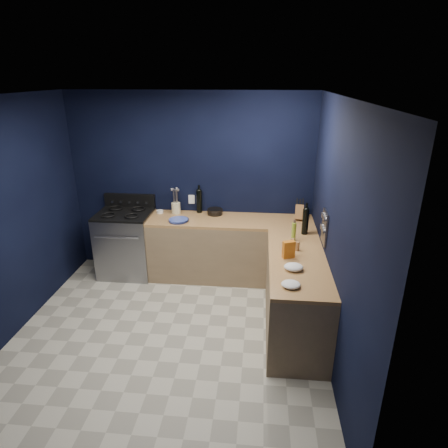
# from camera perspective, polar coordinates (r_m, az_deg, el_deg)

# --- Properties ---
(floor) EXTENTS (3.50, 3.50, 0.02)m
(floor) POSITION_cam_1_polar(r_m,az_deg,el_deg) (4.62, -8.35, -16.16)
(floor) COLOR #B3AF9C
(floor) RESTS_ON ground
(ceiling) EXTENTS (3.50, 3.50, 0.02)m
(ceiling) POSITION_cam_1_polar(r_m,az_deg,el_deg) (3.67, -10.64, 18.30)
(ceiling) COLOR silver
(ceiling) RESTS_ON ground
(wall_back) EXTENTS (3.50, 0.02, 2.60)m
(wall_back) POSITION_cam_1_polar(r_m,az_deg,el_deg) (5.59, -4.89, 5.91)
(wall_back) COLOR black
(wall_back) RESTS_ON ground
(wall_right) EXTENTS (0.02, 3.50, 2.60)m
(wall_right) POSITION_cam_1_polar(r_m,az_deg,el_deg) (3.91, 16.46, -1.87)
(wall_right) COLOR black
(wall_right) RESTS_ON ground
(wall_front) EXTENTS (3.50, 0.02, 2.60)m
(wall_front) POSITION_cam_1_polar(r_m,az_deg,el_deg) (2.52, -19.68, -16.29)
(wall_front) COLOR black
(wall_front) RESTS_ON ground
(cab_back) EXTENTS (2.30, 0.63, 0.86)m
(cab_back) POSITION_cam_1_polar(r_m,az_deg,el_deg) (5.51, 0.96, -3.89)
(cab_back) COLOR #886E4F
(cab_back) RESTS_ON floor
(top_back) EXTENTS (2.30, 0.63, 0.04)m
(top_back) POSITION_cam_1_polar(r_m,az_deg,el_deg) (5.34, 0.99, 0.48)
(top_back) COLOR brown
(top_back) RESTS_ON cab_back
(cab_right) EXTENTS (0.63, 1.67, 0.86)m
(cab_right) POSITION_cam_1_polar(r_m,az_deg,el_deg) (4.51, 10.55, -10.50)
(cab_right) COLOR #886E4F
(cab_right) RESTS_ON floor
(top_right) EXTENTS (0.63, 1.67, 0.04)m
(top_right) POSITION_cam_1_polar(r_m,az_deg,el_deg) (4.29, 10.95, -5.39)
(top_right) COLOR brown
(top_right) RESTS_ON cab_right
(gas_range) EXTENTS (0.76, 0.66, 0.92)m
(gas_range) POSITION_cam_1_polar(r_m,az_deg,el_deg) (5.80, -14.31, -2.94)
(gas_range) COLOR gray
(gas_range) RESTS_ON floor
(oven_door) EXTENTS (0.59, 0.02, 0.42)m
(oven_door) POSITION_cam_1_polar(r_m,az_deg,el_deg) (5.54, -15.36, -4.36)
(oven_door) COLOR black
(oven_door) RESTS_ON gas_range
(cooktop) EXTENTS (0.76, 0.66, 0.03)m
(cooktop) POSITION_cam_1_polar(r_m,az_deg,el_deg) (5.63, -14.75, 1.48)
(cooktop) COLOR black
(cooktop) RESTS_ON gas_range
(backguard) EXTENTS (0.76, 0.06, 0.20)m
(backguard) POSITION_cam_1_polar(r_m,az_deg,el_deg) (5.86, -13.88, 3.44)
(backguard) COLOR black
(backguard) RESTS_ON gas_range
(spice_panel) EXTENTS (0.02, 0.28, 0.38)m
(spice_panel) POSITION_cam_1_polar(r_m,az_deg,el_deg) (4.45, 14.78, -0.49)
(spice_panel) COLOR gray
(spice_panel) RESTS_ON wall_right
(wall_outlet) EXTENTS (0.09, 0.02, 0.13)m
(wall_outlet) POSITION_cam_1_polar(r_m,az_deg,el_deg) (5.63, -4.86, 3.69)
(wall_outlet) COLOR white
(wall_outlet) RESTS_ON wall_back
(plate_stack) EXTENTS (0.27, 0.27, 0.03)m
(plate_stack) POSITION_cam_1_polar(r_m,az_deg,el_deg) (5.29, -6.82, 0.57)
(plate_stack) COLOR #2E4AA1
(plate_stack) RESTS_ON top_back
(ramekin) EXTENTS (0.11, 0.11, 0.04)m
(ramekin) POSITION_cam_1_polar(r_m,az_deg,el_deg) (5.66, -9.53, 1.84)
(ramekin) COLOR white
(ramekin) RESTS_ON top_back
(utensil_crock) EXTENTS (0.14, 0.14, 0.16)m
(utensil_crock) POSITION_cam_1_polar(r_m,az_deg,el_deg) (5.59, -7.18, 2.38)
(utensil_crock) COLOR #F3F0C4
(utensil_crock) RESTS_ON top_back
(wine_bottle_back) EXTENTS (0.11, 0.11, 0.33)m
(wine_bottle_back) POSITION_cam_1_polar(r_m,az_deg,el_deg) (5.57, -3.72, 3.38)
(wine_bottle_back) COLOR black
(wine_bottle_back) RESTS_ON top_back
(lemon_basket) EXTENTS (0.29, 0.29, 0.08)m
(lemon_basket) POSITION_cam_1_polar(r_m,az_deg,el_deg) (5.51, -1.36, 1.85)
(lemon_basket) COLOR black
(lemon_basket) RESTS_ON top_back
(knife_block) EXTENTS (0.13, 0.25, 0.25)m
(knife_block) POSITION_cam_1_polar(r_m,az_deg,el_deg) (5.42, 11.18, 1.79)
(knife_block) COLOR brown
(knife_block) RESTS_ON top_back
(wine_bottle_right) EXTENTS (0.09, 0.09, 0.33)m
(wine_bottle_right) POSITION_cam_1_polar(r_m,az_deg,el_deg) (4.90, 12.05, 0.34)
(wine_bottle_right) COLOR black
(wine_bottle_right) RESTS_ON top_right
(oil_bottle) EXTENTS (0.07, 0.07, 0.23)m
(oil_bottle) POSITION_cam_1_polar(r_m,az_deg,el_deg) (4.69, 10.37, -1.17)
(oil_bottle) COLOR olive
(oil_bottle) RESTS_ON top_right
(spice_jar_near) EXTENTS (0.06, 0.06, 0.11)m
(spice_jar_near) POSITION_cam_1_polar(r_m,az_deg,el_deg) (4.47, 10.92, -3.25)
(spice_jar_near) COLOR olive
(spice_jar_near) RESTS_ON top_right
(spice_jar_far) EXTENTS (0.05, 0.05, 0.09)m
(spice_jar_far) POSITION_cam_1_polar(r_m,az_deg,el_deg) (4.57, 10.17, -2.71)
(spice_jar_far) COLOR olive
(spice_jar_far) RESTS_ON top_right
(crouton_bag) EXTENTS (0.15, 0.11, 0.19)m
(crouton_bag) POSITION_cam_1_polar(r_m,az_deg,el_deg) (4.26, 9.62, -3.78)
(crouton_bag) COLOR red
(crouton_bag) RESTS_ON top_right
(towel_front) EXTENTS (0.24, 0.22, 0.07)m
(towel_front) POSITION_cam_1_polar(r_m,az_deg,el_deg) (4.03, 10.35, -6.33)
(towel_front) COLOR white
(towel_front) RESTS_ON top_right
(towel_end) EXTENTS (0.19, 0.17, 0.06)m
(towel_end) POSITION_cam_1_polar(r_m,az_deg,el_deg) (3.73, 9.96, -8.87)
(towel_end) COLOR white
(towel_end) RESTS_ON top_right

